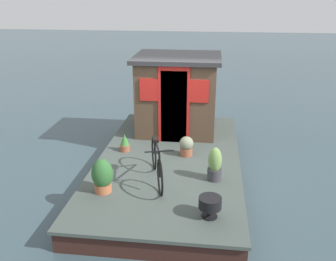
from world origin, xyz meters
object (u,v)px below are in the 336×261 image
houseboat_cabin (177,94)px  potted_plant_sage (125,143)px  potted_plant_ivy (102,176)px  bicycle (157,163)px  potted_plant_basil (215,165)px  charcoal_grill (210,203)px  potted_plant_fern (186,146)px

houseboat_cabin → potted_plant_sage: houseboat_cabin is taller
potted_plant_ivy → bicycle: bearing=-59.7°
potted_plant_ivy → houseboat_cabin: bearing=-17.0°
potted_plant_basil → charcoal_grill: potted_plant_basil is taller
houseboat_cabin → potted_plant_ivy: houseboat_cabin is taller
houseboat_cabin → potted_plant_basil: 2.83m
potted_plant_fern → potted_plant_basil: size_ratio=0.66×
houseboat_cabin → charcoal_grill: size_ratio=5.72×
bicycle → potted_plant_fern: (1.20, -0.46, -0.15)m
potted_plant_fern → charcoal_grill: size_ratio=1.19×
bicycle → potted_plant_basil: bearing=-80.8°
potted_plant_ivy → charcoal_grill: potted_plant_ivy is taller
potted_plant_basil → potted_plant_fern: bearing=30.6°
potted_plant_sage → charcoal_grill: (-2.36, -1.92, 0.05)m
potted_plant_fern → potted_plant_ivy: size_ratio=0.69×
potted_plant_basil → charcoal_grill: size_ratio=1.81×
potted_plant_fern → potted_plant_basil: 1.20m
houseboat_cabin → potted_plant_fern: houseboat_cabin is taller
potted_plant_fern → potted_plant_ivy: bearing=141.9°
potted_plant_basil → potted_plant_sage: bearing=61.0°
potted_plant_basil → charcoal_grill: bearing=177.0°
houseboat_cabin → potted_plant_fern: size_ratio=4.79×
bicycle → potted_plant_sage: (1.28, 0.92, -0.18)m
houseboat_cabin → potted_plant_fern: (-1.54, -0.36, -0.74)m
charcoal_grill → potted_plant_basil: bearing=-3.0°
bicycle → potted_plant_ivy: bicycle is taller
potted_plant_sage → charcoal_grill: 3.05m
potted_plant_fern → potted_plant_sage: potted_plant_fern is taller
potted_plant_fern → potted_plant_ivy: (-1.73, 1.36, 0.09)m
houseboat_cabin → bicycle: (-2.75, 0.11, -0.59)m
charcoal_grill → potted_plant_sage: bearing=39.2°
potted_plant_ivy → potted_plant_basil: (0.69, -1.96, -0.00)m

